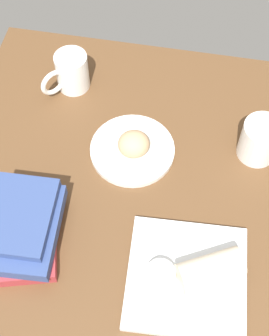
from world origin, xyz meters
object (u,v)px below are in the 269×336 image
at_px(sauce_cup, 160,274).
at_px(breakfast_wrap, 210,270).
at_px(scone_pastry, 134,144).
at_px(round_plate, 132,150).
at_px(book_stack, 23,228).
at_px(coffee_mug, 71,72).
at_px(square_plate, 187,277).
at_px(second_mug, 262,141).

relative_size(sauce_cup, breakfast_wrap, 0.47).
bearing_deg(scone_pastry, round_plate, -148.20).
xyz_separation_m(book_stack, coffee_mug, (-0.43, -0.00, 0.01)).
xyz_separation_m(scone_pastry, coffee_mug, (-0.18, -0.19, 0.01)).
relative_size(square_plate, coffee_mug, 2.05).
bearing_deg(square_plate, sauce_cup, -77.68).
bearing_deg(sauce_cup, coffee_mug, -147.46).
bearing_deg(round_plate, second_mug, 99.60).
xyz_separation_m(sauce_cup, second_mug, (-0.35, 0.18, 0.02)).
bearing_deg(scone_pastry, coffee_mug, -133.10).
height_order(square_plate, book_stack, book_stack).
distance_m(round_plate, breakfast_wrap, 0.35).
xyz_separation_m(round_plate, square_plate, (0.29, 0.16, 0.00)).
relative_size(scone_pastry, book_stack, 0.30).
xyz_separation_m(scone_pastry, book_stack, (0.25, -0.19, -0.00)).
height_order(square_plate, coffee_mug, coffee_mug).
bearing_deg(second_mug, square_plate, -20.63).
height_order(square_plate, breakfast_wrap, breakfast_wrap).
height_order(round_plate, square_plate, square_plate).
relative_size(round_plate, breakfast_wrap, 1.56).
bearing_deg(scone_pastry, second_mug, 101.16).
distance_m(round_plate, second_mug, 0.30).
bearing_deg(scone_pastry, book_stack, -37.40).
height_order(scone_pastry, sauce_cup, scone_pastry).
xyz_separation_m(breakfast_wrap, book_stack, (-0.02, -0.39, -0.01)).
xyz_separation_m(square_plate, sauce_cup, (0.01, -0.05, 0.02)).
distance_m(book_stack, coffee_mug, 0.43).
distance_m(scone_pastry, sauce_cup, 0.31).
relative_size(round_plate, coffee_mug, 1.70).
bearing_deg(second_mug, sauce_cup, -27.28).
relative_size(round_plate, square_plate, 0.83).
bearing_deg(breakfast_wrap, second_mug, -42.46).
distance_m(round_plate, coffee_mug, 0.26).
bearing_deg(breakfast_wrap, scone_pastry, 8.85).
bearing_deg(breakfast_wrap, coffee_mug, 13.27).
relative_size(breakfast_wrap, book_stack, 0.52).
xyz_separation_m(scone_pastry, sauce_cup, (0.29, 0.11, -0.01)).
height_order(round_plate, coffee_mug, coffee_mug).
distance_m(book_stack, second_mug, 0.56).
distance_m(sauce_cup, breakfast_wrap, 0.10).
bearing_deg(coffee_mug, book_stack, 0.65).
height_order(square_plate, second_mug, second_mug).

